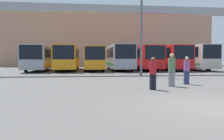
{
  "coord_description": "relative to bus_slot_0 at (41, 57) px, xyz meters",
  "views": [
    {
      "loc": [
        -4.18,
        -6.47,
        1.59
      ],
      "look_at": [
        -1.52,
        17.2,
        0.3
      ],
      "focal_mm": 35.0,
      "sensor_mm": 36.0,
      "label": 1
    }
  ],
  "objects": [
    {
      "name": "bus_slot_1",
      "position": [
        3.36,
        0.6,
        0.0
      ],
      "size": [
        2.55,
        11.36,
        3.1
      ],
      "color": "orange",
      "rests_on": "ground"
    },
    {
      "name": "pedestrian_near_center",
      "position": [
        11.88,
        -16.13,
        -0.89
      ],
      "size": [
        0.35,
        0.35,
        1.69
      ],
      "rotation": [
        0.0,
        0.0,
        2.42
      ],
      "color": "navy",
      "rests_on": "ground"
    },
    {
      "name": "bus_slot_3",
      "position": [
        10.08,
        0.02,
        0.07
      ],
      "size": [
        2.59,
        10.2,
        3.22
      ],
      "color": "#999EA5",
      "rests_on": "ground"
    },
    {
      "name": "bus_slot_0",
      "position": [
        0.0,
        0.0,
        0.0
      ],
      "size": [
        2.61,
        10.16,
        3.09
      ],
      "color": "#999EA5",
      "rests_on": "ground"
    },
    {
      "name": "overhead_gantry",
      "position": [
        10.08,
        -7.04,
        3.9
      ],
      "size": [
        27.59,
        0.8,
        6.78
      ],
      "color": "gray",
      "rests_on": "ground"
    },
    {
      "name": "pedestrian_mid_left",
      "position": [
        9.18,
        -18.08,
        -0.91
      ],
      "size": [
        0.34,
        0.34,
        1.64
      ],
      "rotation": [
        0.0,
        0.0,
        6.01
      ],
      "color": "black",
      "rests_on": "ground"
    },
    {
      "name": "bus_slot_5",
      "position": [
        16.8,
        0.07,
        0.03
      ],
      "size": [
        2.61,
        10.31,
        3.15
      ],
      "color": "red",
      "rests_on": "ground"
    },
    {
      "name": "pedestrian_near_right",
      "position": [
        10.61,
        -16.95,
        -0.8
      ],
      "size": [
        0.39,
        0.39,
        1.85
      ],
      "rotation": [
        0.0,
        0.0,
        2.7
      ],
      "color": "gray",
      "rests_on": "ground"
    },
    {
      "name": "lamp_post",
      "position": [
        10.63,
        -9.83,
        2.62
      ],
      "size": [
        0.36,
        0.36,
        8.08
      ],
      "color": "#595B60",
      "rests_on": "ground"
    },
    {
      "name": "bus_slot_2",
      "position": [
        6.72,
        0.45,
        -0.06
      ],
      "size": [
        2.44,
        11.07,
        2.99
      ],
      "color": "orange",
      "rests_on": "ground"
    },
    {
      "name": "bus_slot_4",
      "position": [
        13.44,
        1.1,
        0.01
      ],
      "size": [
        2.55,
        12.37,
        3.11
      ],
      "color": "red",
      "rests_on": "ground"
    },
    {
      "name": "bus_slot_6",
      "position": [
        20.16,
        0.7,
        0.09
      ],
      "size": [
        2.46,
        11.57,
        3.26
      ],
      "color": "beige",
      "rests_on": "ground"
    },
    {
      "name": "ground_plane",
      "position": [
        10.08,
        -22.27,
        -1.78
      ],
      "size": [
        200.0,
        200.0,
        0.0
      ],
      "primitive_type": "plane",
      "color": "#514F4C"
    },
    {
      "name": "building_backdrop",
      "position": [
        10.08,
        20.68,
        3.52
      ],
      "size": [
        43.46,
        12.0,
        10.6
      ],
      "color": "tan",
      "rests_on": "ground"
    }
  ]
}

